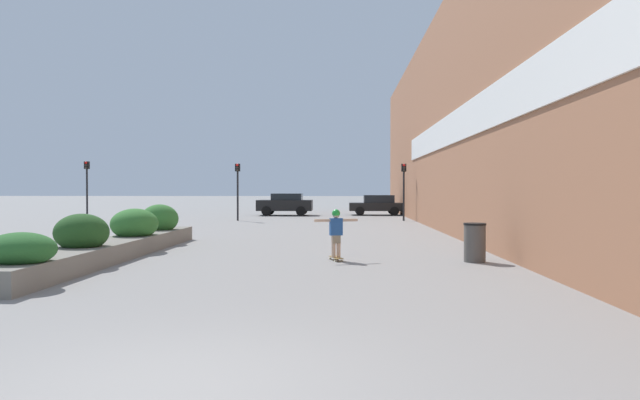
# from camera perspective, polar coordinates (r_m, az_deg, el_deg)

# --- Properties ---
(ground_plane) EXTENTS (300.00, 300.00, 0.00)m
(ground_plane) POSITION_cam_1_polar(r_m,az_deg,el_deg) (5.64, -14.67, -17.95)
(ground_plane) COLOR gray
(building_wall_right) EXTENTS (0.67, 47.26, 9.82)m
(building_wall_right) POSITION_cam_1_polar(r_m,az_deg,el_deg) (26.96, 12.02, 7.59)
(building_wall_right) COLOR #9E6647
(building_wall_right) RESTS_ON ground_plane
(planter_box) EXTENTS (1.47, 11.44, 1.33)m
(planter_box) POSITION_cam_1_polar(r_m,az_deg,el_deg) (16.34, -19.81, -3.69)
(planter_box) COLOR slate
(planter_box) RESTS_ON ground_plane
(skateboard) EXTENTS (0.40, 0.73, 0.09)m
(skateboard) POSITION_cam_1_polar(r_m,az_deg,el_deg) (14.75, 1.61, -5.81)
(skateboard) COLOR olive
(skateboard) RESTS_ON ground_plane
(skateboarder) EXTENTS (1.12, 0.41, 1.23)m
(skateboarder) POSITION_cam_1_polar(r_m,az_deg,el_deg) (14.68, 1.61, -2.83)
(skateboarder) COLOR tan
(skateboarder) RESTS_ON skateboard
(trash_bin) EXTENTS (0.56, 0.56, 0.98)m
(trash_bin) POSITION_cam_1_polar(r_m,az_deg,el_deg) (14.94, 15.22, -4.11)
(trash_bin) COLOR #514C47
(trash_bin) RESTS_ON ground_plane
(car_leftmost) EXTENTS (3.87, 2.06, 1.42)m
(car_leftmost) POSITION_cam_1_polar(r_m,az_deg,el_deg) (40.87, 5.73, -0.45)
(car_leftmost) COLOR black
(car_leftmost) RESTS_ON ground_plane
(car_center_left) EXTENTS (3.85, 2.07, 1.54)m
(car_center_left) POSITION_cam_1_polar(r_m,az_deg,el_deg) (40.16, -3.48, -0.37)
(car_center_left) COLOR black
(car_center_left) RESTS_ON ground_plane
(traffic_light_left) EXTENTS (0.28, 0.30, 3.34)m
(traffic_light_left) POSITION_cam_1_polar(r_m,az_deg,el_deg) (33.67, -8.24, 1.83)
(traffic_light_left) COLOR black
(traffic_light_left) RESTS_ON ground_plane
(traffic_light_right) EXTENTS (0.28, 0.30, 3.32)m
(traffic_light_right) POSITION_cam_1_polar(r_m,az_deg,el_deg) (33.56, 8.38, 1.82)
(traffic_light_right) COLOR black
(traffic_light_right) RESTS_ON ground_plane
(traffic_light_far_left) EXTENTS (0.28, 0.30, 3.51)m
(traffic_light_far_left) POSITION_cam_1_polar(r_m,az_deg,el_deg) (36.86, -22.29, 1.85)
(traffic_light_far_left) COLOR black
(traffic_light_far_left) RESTS_ON ground_plane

